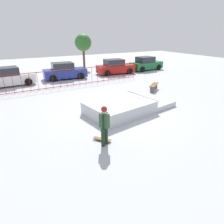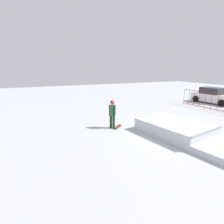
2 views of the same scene
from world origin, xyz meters
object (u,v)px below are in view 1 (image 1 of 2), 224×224
(skate_ramp, at_px, (126,106))
(parked_car_blue, at_px, (65,71))
(park_bench, at_px, (154,86))
(parked_car_green, at_px, (146,64))
(distant_tree, at_px, (83,43))
(skater, at_px, (104,123))
(skateboard, at_px, (102,139))
(parked_car_white, at_px, (8,78))
(parked_car_red, at_px, (115,67))

(skate_ramp, relative_size, parked_car_blue, 1.36)
(park_bench, height_order, parked_car_green, parked_car_green)
(skate_ramp, distance_m, distant_tree, 15.56)
(skate_ramp, relative_size, skater, 3.33)
(skateboard, distance_m, park_bench, 8.82)
(skate_ramp, height_order, distant_tree, distant_tree)
(parked_car_white, bearing_deg, skateboard, -82.00)
(park_bench, distance_m, parked_car_green, 9.24)
(skateboard, bearing_deg, parked_car_white, 153.77)
(parked_car_white, distance_m, parked_car_red, 10.74)
(skater, xyz_separation_m, parked_car_blue, (2.25, 13.11, -0.28))
(parked_car_red, distance_m, distant_tree, 5.66)
(park_bench, height_order, parked_car_blue, parked_car_blue)
(parked_car_white, bearing_deg, parked_car_blue, -0.67)
(skate_ramp, bearing_deg, parked_car_blue, 84.04)
(skate_ramp, height_order, skater, skater)
(parked_car_blue, height_order, distant_tree, distant_tree)
(skater, distance_m, parked_car_blue, 13.31)
(parked_car_blue, bearing_deg, distant_tree, 53.70)
(parked_car_white, bearing_deg, park_bench, -40.91)
(parked_car_red, height_order, parked_car_green, same)
(parked_car_red, xyz_separation_m, distant_tree, (-1.79, 4.80, 2.40))
(parked_car_white, distance_m, parked_car_blue, 5.07)
(park_bench, xyz_separation_m, parked_car_white, (-10.05, 7.27, 0.37))
(park_bench, bearing_deg, parked_car_red, 84.67)
(parked_car_red, relative_size, parked_car_green, 1.00)
(skater, height_order, parked_car_red, skater)
(parked_car_white, bearing_deg, parked_car_red, -4.27)
(skater, bearing_deg, parked_car_blue, 145.00)
(skater, bearing_deg, parked_car_red, 123.09)
(skateboard, xyz_separation_m, parked_car_white, (-2.86, 12.37, 0.65))
(skater, relative_size, skateboard, 2.31)
(skater, distance_m, park_bench, 9.09)
(skateboard, distance_m, parked_car_green, 17.77)
(skater, xyz_separation_m, distant_tree, (6.15, 17.68, 2.12))
(skater, height_order, park_bench, skater)
(park_bench, height_order, distant_tree, distant_tree)
(parked_car_blue, bearing_deg, skateboard, -95.54)
(skate_ramp, bearing_deg, parked_car_white, 110.31)
(parked_car_red, bearing_deg, park_bench, -90.58)
(skate_ramp, relative_size, parked_car_white, 1.36)
(distant_tree, bearing_deg, parked_car_green, -36.12)
(skater, distance_m, skateboard, 1.00)
(skater, bearing_deg, distant_tree, 135.56)
(park_bench, xyz_separation_m, parked_car_blue, (-4.99, 7.65, 0.37))
(skateboard, xyz_separation_m, park_bench, (7.19, 5.10, 0.28))
(parked_car_blue, distance_m, distant_tree, 6.46)
(skate_ramp, xyz_separation_m, distant_tree, (3.34, 14.94, 2.81))
(park_bench, relative_size, parked_car_red, 0.36)
(park_bench, relative_size, parked_car_white, 0.36)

